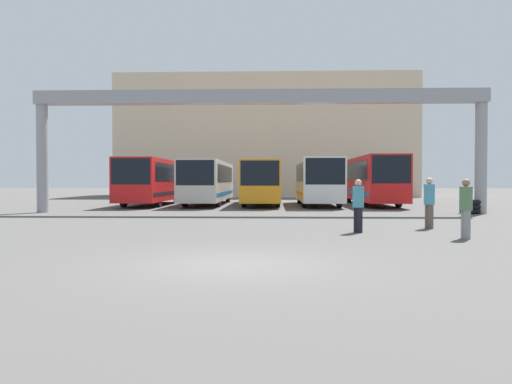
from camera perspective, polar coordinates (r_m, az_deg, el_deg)
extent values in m
plane|color=#514F4C|center=(10.42, -2.46, -8.23)|extent=(200.00, 200.00, 0.00)
cube|color=beige|center=(56.90, 1.20, 6.04)|extent=(31.49, 12.00, 12.79)
cylinder|color=gray|center=(29.18, -23.23, 3.51)|extent=(0.60, 0.60, 5.78)
cylinder|color=gray|center=(28.54, 24.32, 3.55)|extent=(0.60, 0.60, 5.78)
cube|color=gray|center=(26.76, 0.26, 10.80)|extent=(23.84, 0.80, 0.70)
cube|color=red|center=(35.74, -11.78, 1.35)|extent=(2.58, 10.58, 2.81)
cube|color=black|center=(30.65, -14.13, 2.31)|extent=(2.37, 0.06, 1.57)
cube|color=black|center=(35.74, -11.78, 2.18)|extent=(2.61, 8.99, 1.18)
cube|color=black|center=(35.75, -11.77, -0.09)|extent=(2.61, 10.05, 0.24)
cylinder|color=black|center=(33.20, -14.88, -0.85)|extent=(0.28, 0.97, 0.97)
cylinder|color=black|center=(32.62, -11.08, -0.87)|extent=(0.28, 0.97, 0.97)
cylinder|color=black|center=(38.91, -12.34, -0.52)|extent=(0.28, 0.97, 0.97)
cylinder|color=black|center=(38.41, -9.08, -0.53)|extent=(0.28, 0.97, 0.97)
cube|color=beige|center=(35.86, -5.46, 1.28)|extent=(2.48, 12.26, 2.69)
cube|color=black|center=(29.81, -6.99, 2.20)|extent=(2.28, 0.06, 1.51)
cube|color=black|center=(35.86, -5.46, 2.06)|extent=(2.51, 10.42, 1.13)
cube|color=#1966B2|center=(35.87, -5.46, -0.10)|extent=(2.51, 11.65, 0.24)
cylinder|color=black|center=(32.65, -8.12, -0.82)|extent=(0.28, 1.02, 1.02)
cylinder|color=black|center=(32.34, -4.34, -0.83)|extent=(0.28, 1.02, 1.02)
cylinder|color=black|center=(39.43, -6.37, -0.45)|extent=(0.28, 1.02, 1.02)
cylinder|color=black|center=(39.17, -3.23, -0.45)|extent=(0.28, 1.02, 1.02)
cube|color=orange|center=(35.28, 0.70, 1.25)|extent=(2.51, 11.70, 2.66)
cube|color=black|center=(29.46, 0.44, 2.18)|extent=(2.31, 0.06, 1.49)
cube|color=black|center=(35.29, 0.70, 2.04)|extent=(2.54, 9.95, 1.12)
cube|color=black|center=(35.29, 0.70, -0.13)|extent=(2.54, 11.12, 0.24)
cylinder|color=black|center=(32.08, -1.38, -0.81)|extent=(0.28, 1.06, 1.06)
cylinder|color=black|center=(32.02, 2.52, -0.81)|extent=(0.28, 1.06, 1.06)
cylinder|color=black|center=(38.61, -0.81, -0.45)|extent=(0.28, 1.06, 1.06)
cylinder|color=black|center=(38.57, 2.43, -0.45)|extent=(0.28, 1.06, 1.06)
cube|color=silver|center=(34.64, 7.06, 1.36)|extent=(2.54, 10.16, 2.80)
cube|color=black|center=(29.61, 7.93, 2.37)|extent=(2.33, 0.06, 1.57)
cube|color=black|center=(34.64, 7.06, 2.22)|extent=(2.57, 8.63, 1.18)
cube|color=orange|center=(34.65, 7.06, -0.12)|extent=(2.57, 9.65, 0.24)
cylinder|color=black|center=(31.74, 5.51, -0.82)|extent=(0.28, 1.08, 1.08)
cylinder|color=black|center=(31.95, 9.49, -0.81)|extent=(0.28, 1.08, 1.08)
cylinder|color=black|center=(37.41, 4.98, -0.49)|extent=(0.28, 1.08, 1.08)
cylinder|color=black|center=(37.59, 8.36, -0.49)|extent=(0.28, 1.08, 1.08)
cube|color=red|center=(36.14, 13.02, 1.46)|extent=(2.48, 12.11, 2.96)
cube|color=black|center=(30.25, 15.22, 2.52)|extent=(2.29, 0.06, 1.66)
cube|color=black|center=(36.15, 13.03, 2.33)|extent=(2.51, 10.29, 1.24)
cube|color=#1966B2|center=(36.15, 13.02, -0.04)|extent=(2.51, 11.50, 0.24)
cylinder|color=black|center=(32.63, 12.29, -0.79)|extent=(0.28, 1.07, 1.07)
cylinder|color=black|center=(33.09, 15.98, -0.78)|extent=(0.28, 1.07, 1.07)
cylinder|color=black|center=(39.32, 10.52, -0.42)|extent=(0.28, 1.07, 1.07)
cylinder|color=black|center=(39.70, 13.61, -0.42)|extent=(0.28, 1.07, 1.07)
cylinder|color=black|center=(16.80, 11.76, -3.17)|extent=(0.19, 0.19, 0.84)
cylinder|color=black|center=(16.93, 11.42, -3.13)|extent=(0.19, 0.19, 0.84)
cylinder|color=teal|center=(16.82, 11.60, -0.54)|extent=(0.37, 0.37, 0.70)
sphere|color=tan|center=(16.82, 11.61, 1.04)|extent=(0.23, 0.23, 0.23)
cylinder|color=brown|center=(18.87, 19.33, -2.68)|extent=(0.20, 0.20, 0.87)
cylinder|color=brown|center=(19.01, 19.03, -2.65)|extent=(0.20, 0.20, 0.87)
cylinder|color=teal|center=(18.90, 19.20, -0.25)|extent=(0.38, 0.38, 0.73)
sphere|color=tan|center=(18.90, 19.21, 1.21)|extent=(0.24, 0.24, 0.24)
cylinder|color=gray|center=(15.95, 22.99, -3.48)|extent=(0.19, 0.19, 0.84)
cylinder|color=gray|center=(16.09, 22.70, -3.43)|extent=(0.19, 0.19, 0.84)
cylinder|color=#4C724C|center=(15.98, 22.87, -0.69)|extent=(0.37, 0.37, 0.70)
sphere|color=#8C6647|center=(15.97, 22.88, 0.98)|extent=(0.23, 0.23, 0.23)
torus|color=black|center=(28.29, 23.27, -2.04)|extent=(1.04, 1.04, 0.24)
torus|color=black|center=(28.28, 23.27, -1.55)|extent=(1.04, 1.04, 0.24)
torus|color=black|center=(28.26, 23.28, -1.06)|extent=(1.04, 1.04, 0.24)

